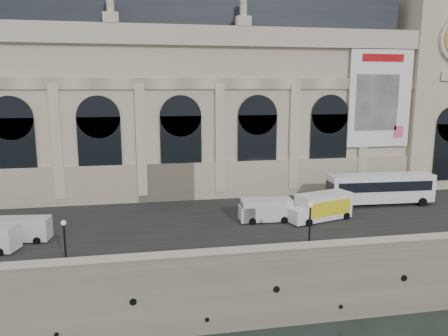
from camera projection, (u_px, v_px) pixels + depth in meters
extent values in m
plane|color=black|center=(253.00, 330.00, 37.53)|extent=(260.00, 260.00, 0.00)
cube|color=gray|center=(200.00, 197.00, 70.80)|extent=(160.00, 70.00, 6.00)
cube|color=#2D2D2D|center=(223.00, 216.00, 49.95)|extent=(160.00, 24.00, 0.06)
cube|color=gray|center=(252.00, 255.00, 36.91)|extent=(160.00, 1.20, 1.10)
cube|color=beige|center=(252.00, 249.00, 36.80)|extent=(160.00, 1.40, 0.12)
cube|color=beige|center=(161.00, 112.00, 63.28)|extent=(68.00, 18.00, 22.00)
cube|color=beige|center=(166.00, 183.00, 56.00)|extent=(68.60, 0.40, 5.00)
cube|color=beige|center=(163.00, 35.00, 52.50)|extent=(69.00, 0.80, 2.40)
cube|color=beige|center=(164.00, 84.00, 53.71)|extent=(68.00, 0.30, 1.40)
cube|color=#23272E|center=(159.00, 11.00, 60.72)|extent=(64.00, 15.00, 6.00)
cube|color=black|center=(14.00, 156.00, 51.96)|extent=(5.20, 0.25, 9.00)
cylinder|color=black|center=(10.00, 118.00, 51.14)|extent=(5.20, 0.25, 5.20)
cube|color=beige|center=(57.00, 142.00, 52.53)|extent=(1.20, 0.50, 14.00)
cube|color=black|center=(100.00, 154.00, 53.78)|extent=(5.20, 0.25, 9.00)
cylinder|color=black|center=(98.00, 117.00, 52.96)|extent=(5.20, 0.25, 5.20)
cube|color=beige|center=(141.00, 141.00, 54.35)|extent=(1.20, 0.50, 14.00)
cube|color=black|center=(181.00, 151.00, 55.60)|extent=(5.20, 0.25, 9.00)
cylinder|color=black|center=(181.00, 116.00, 54.78)|extent=(5.20, 0.25, 5.20)
cube|color=beige|center=(220.00, 139.00, 56.16)|extent=(1.20, 0.50, 14.00)
cube|color=black|center=(257.00, 149.00, 57.42)|extent=(5.20, 0.25, 9.00)
cylinder|color=black|center=(258.00, 115.00, 56.59)|extent=(5.20, 0.25, 5.20)
cube|color=beige|center=(294.00, 137.00, 57.98)|extent=(1.20, 0.50, 14.00)
cube|color=black|center=(328.00, 147.00, 59.23)|extent=(5.20, 0.25, 9.00)
cylinder|color=black|center=(330.00, 114.00, 58.41)|extent=(5.20, 0.25, 5.20)
cube|color=beige|center=(363.00, 136.00, 59.80)|extent=(1.20, 0.50, 14.00)
cube|color=white|center=(380.00, 99.00, 59.05)|extent=(9.00, 0.35, 13.00)
cube|color=#AB0B0D|center=(383.00, 58.00, 57.87)|extent=(6.00, 0.06, 1.00)
cube|color=gray|center=(377.00, 103.00, 58.86)|extent=(6.20, 0.06, 7.50)
cube|color=#E5508A|center=(398.00, 132.00, 60.23)|extent=(1.40, 0.06, 1.60)
cube|color=beige|center=(424.00, 84.00, 66.92)|extent=(12.00, 14.00, 30.00)
cube|color=white|center=(380.00, 188.00, 54.40)|extent=(13.29, 3.37, 3.40)
cube|color=black|center=(330.00, 187.00, 53.45)|extent=(0.20, 2.53, 1.32)
cube|color=black|center=(386.00, 187.00, 52.94)|extent=(12.07, 0.66, 1.21)
cube|color=black|center=(375.00, 182.00, 55.69)|extent=(12.07, 0.66, 1.21)
cylinder|color=black|center=(347.00, 205.00, 52.70)|extent=(1.11, 0.38, 1.10)
cylinder|color=black|center=(338.00, 199.00, 55.37)|extent=(1.11, 0.38, 1.10)
cylinder|color=black|center=(422.00, 202.00, 54.03)|extent=(1.11, 0.38, 1.10)
cylinder|color=black|center=(410.00, 197.00, 56.70)|extent=(1.11, 0.38, 1.10)
cylinder|color=black|center=(0.00, 252.00, 38.11)|extent=(0.78, 0.44, 0.74)
cylinder|color=black|center=(13.00, 244.00, 40.12)|extent=(0.78, 0.44, 0.74)
cube|color=silver|center=(23.00, 229.00, 41.68)|extent=(5.23, 2.56, 2.14)
cube|color=silver|center=(1.00, 232.00, 41.61)|extent=(1.64, 2.11, 1.49)
cylinder|color=black|center=(2.00, 242.00, 40.78)|extent=(0.73, 0.32, 0.71)
cylinder|color=black|center=(10.00, 235.00, 42.70)|extent=(0.73, 0.32, 0.71)
cylinder|color=black|center=(37.00, 241.00, 40.98)|extent=(0.73, 0.32, 0.71)
cylinder|color=black|center=(44.00, 234.00, 42.90)|extent=(0.73, 0.32, 0.71)
cube|color=silver|center=(266.00, 209.00, 47.81)|extent=(5.58, 2.41, 2.33)
cube|color=silver|center=(247.00, 213.00, 47.59)|extent=(1.64, 2.21, 1.62)
cube|color=black|center=(242.00, 209.00, 47.41)|extent=(0.15, 1.83, 0.81)
cylinder|color=black|center=(252.00, 222.00, 46.72)|extent=(0.78, 0.29, 0.77)
cylinder|color=black|center=(249.00, 216.00, 48.80)|extent=(0.78, 0.29, 0.77)
cylinder|color=black|center=(284.00, 220.00, 47.19)|extent=(0.78, 0.29, 0.77)
cylinder|color=black|center=(279.00, 215.00, 49.26)|extent=(0.78, 0.29, 0.77)
cube|color=white|center=(324.00, 206.00, 48.39)|extent=(6.70, 4.12, 2.82)
cube|color=yellow|center=(331.00, 208.00, 47.32)|extent=(5.22, 1.64, 1.67)
cube|color=#AB0B0D|center=(331.00, 208.00, 47.32)|extent=(3.01, 0.95, 0.63)
cube|color=white|center=(297.00, 215.00, 46.89)|extent=(2.27, 2.69, 1.57)
cylinder|color=black|center=(309.00, 223.00, 46.23)|extent=(0.88, 0.52, 0.84)
cylinder|color=black|center=(295.00, 217.00, 48.33)|extent=(0.88, 0.52, 0.84)
cylinder|color=black|center=(346.00, 216.00, 48.61)|extent=(0.88, 0.52, 0.84)
cylinder|color=black|center=(332.00, 211.00, 50.71)|extent=(0.88, 0.52, 0.84)
cylinder|color=black|center=(67.00, 267.00, 35.43)|extent=(0.42, 0.42, 0.38)
cylinder|color=black|center=(65.00, 247.00, 35.11)|extent=(0.15, 0.15, 3.83)
sphere|color=beige|center=(63.00, 223.00, 34.75)|extent=(0.42, 0.42, 0.42)
cylinder|color=black|center=(309.00, 249.00, 39.36)|extent=(0.46, 0.46, 0.42)
cylinder|color=black|center=(310.00, 229.00, 39.02)|extent=(0.17, 0.17, 4.18)
sphere|color=beige|center=(310.00, 205.00, 38.62)|extent=(0.46, 0.46, 0.46)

